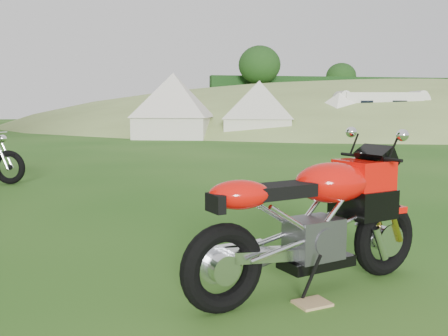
{
  "coord_description": "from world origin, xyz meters",
  "views": [
    {
      "loc": [
        -1.28,
        -4.77,
        1.53
      ],
      "look_at": [
        -0.29,
        0.4,
        0.88
      ],
      "focal_mm": 40.0,
      "sensor_mm": 36.0,
      "label": 1
    }
  ],
  "objects": [
    {
      "name": "ground",
      "position": [
        0.0,
        0.0,
        0.0
      ],
      "size": [
        120.0,
        120.0,
        0.0
      ],
      "primitive_type": "plane",
      "color": "#194B10",
      "rests_on": "ground"
    },
    {
      "name": "hillside",
      "position": [
        24.0,
        40.0,
        0.0
      ],
      "size": [
        80.0,
        64.0,
        8.0
      ],
      "primitive_type": "ellipsoid",
      "color": "olive",
      "rests_on": "ground"
    },
    {
      "name": "hedgerow",
      "position": [
        24.0,
        40.0,
        0.0
      ],
      "size": [
        36.0,
        1.2,
        8.6
      ],
      "primitive_type": null,
      "color": "#123411",
      "rests_on": "ground"
    },
    {
      "name": "sport_motorcycle",
      "position": [
        0.18,
        -0.97,
        0.68
      ],
      "size": [
        2.32,
        1.27,
        1.36
      ],
      "primitive_type": null,
      "rotation": [
        0.0,
        0.0,
        0.33
      ],
      "color": "red",
      "rests_on": "ground"
    },
    {
      "name": "plywood_board",
      "position": [
        0.1,
        -1.24,
        0.01
      ],
      "size": [
        0.31,
        0.27,
        0.02
      ],
      "primitive_type": "cube",
      "rotation": [
        0.0,
        0.0,
        0.26
      ],
      "color": "tan",
      "rests_on": "ground"
    },
    {
      "name": "tent_left",
      "position": [
        0.87,
        19.62,
        1.46
      ],
      "size": [
        4.2,
        4.2,
        2.93
      ],
      "primitive_type": null,
      "rotation": [
        0.0,
        0.0,
        -0.29
      ],
      "color": "beige",
      "rests_on": "ground"
    },
    {
      "name": "tent_mid",
      "position": [
        5.0,
        19.02,
        1.36
      ],
      "size": [
        3.94,
        3.94,
        2.72
      ],
      "primitive_type": null,
      "rotation": [
        0.0,
        0.0,
        -0.3
      ],
      "color": "beige",
      "rests_on": "ground"
    },
    {
      "name": "tent_right",
      "position": [
        9.46,
        19.68,
        1.2
      ],
      "size": [
        3.42,
        3.42,
        2.4
      ],
      "primitive_type": null,
      "rotation": [
        0.0,
        0.0,
        0.28
      ],
      "color": "white",
      "rests_on": "ground"
    },
    {
      "name": "caravan",
      "position": [
        11.89,
        20.06,
        1.16
      ],
      "size": [
        5.27,
        3.11,
        2.31
      ],
      "primitive_type": null,
      "rotation": [
        0.0,
        0.0,
        -0.19
      ],
      "color": "beige",
      "rests_on": "ground"
    }
  ]
}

